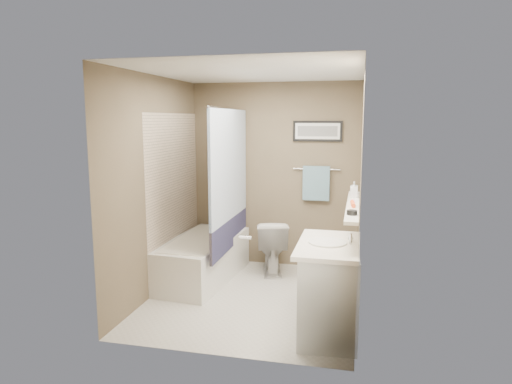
% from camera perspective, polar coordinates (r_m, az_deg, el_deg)
% --- Properties ---
extents(ground, '(2.50, 2.50, 0.00)m').
position_cam_1_polar(ground, '(5.10, -0.39, -13.12)').
color(ground, beige).
rests_on(ground, ground).
extents(ceiling, '(2.20, 2.50, 0.04)m').
position_cam_1_polar(ceiling, '(4.75, -0.42, 14.54)').
color(ceiling, white).
rests_on(ceiling, wall_back).
extents(wall_back, '(2.20, 0.04, 2.40)m').
position_cam_1_polar(wall_back, '(5.97, 2.31, 2.07)').
color(wall_back, brown).
rests_on(wall_back, ground).
extents(wall_front, '(2.20, 0.04, 2.40)m').
position_cam_1_polar(wall_front, '(3.61, -4.90, -2.59)').
color(wall_front, brown).
rests_on(wall_front, ground).
extents(wall_left, '(0.04, 2.50, 2.40)m').
position_cam_1_polar(wall_left, '(5.13, -12.21, 0.72)').
color(wall_left, brown).
rests_on(wall_left, ground).
extents(wall_right, '(0.04, 2.50, 2.40)m').
position_cam_1_polar(wall_right, '(4.66, 12.65, -0.15)').
color(wall_right, brown).
rests_on(wall_right, ground).
extents(tile_surround, '(0.02, 1.55, 2.00)m').
position_cam_1_polar(tile_surround, '(5.62, -10.11, -0.57)').
color(tile_surround, beige).
rests_on(tile_surround, wall_left).
extents(curtain_rod, '(0.02, 1.55, 0.02)m').
position_cam_1_polar(curtain_rod, '(5.31, -3.42, 10.38)').
color(curtain_rod, silver).
rests_on(curtain_rod, wall_left).
extents(curtain_upper, '(0.03, 1.45, 1.28)m').
position_cam_1_polar(curtain_upper, '(5.34, -3.36, 3.38)').
color(curtain_upper, silver).
rests_on(curtain_upper, curtain_rod).
extents(curtain_lower, '(0.03, 1.45, 0.36)m').
position_cam_1_polar(curtain_lower, '(5.48, -3.28, -5.18)').
color(curtain_lower, '#2A294D').
rests_on(curtain_lower, curtain_rod).
extents(mirror, '(0.02, 1.60, 1.00)m').
position_cam_1_polar(mirror, '(4.46, 12.95, 4.88)').
color(mirror, silver).
rests_on(mirror, wall_right).
extents(shelf, '(0.12, 1.60, 0.03)m').
position_cam_1_polar(shelf, '(4.52, 12.02, -1.67)').
color(shelf, silver).
rests_on(shelf, wall_right).
extents(towel_bar, '(0.60, 0.02, 0.02)m').
position_cam_1_polar(towel_bar, '(5.87, 7.58, 2.86)').
color(towel_bar, silver).
rests_on(towel_bar, wall_back).
extents(towel, '(0.34, 0.05, 0.44)m').
position_cam_1_polar(towel, '(5.87, 7.53, 1.09)').
color(towel, '#8DBECD').
rests_on(towel, towel_bar).
extents(art_frame, '(0.62, 0.02, 0.26)m').
position_cam_1_polar(art_frame, '(5.86, 7.70, 7.55)').
color(art_frame, black).
rests_on(art_frame, wall_back).
extents(art_mat, '(0.56, 0.00, 0.20)m').
position_cam_1_polar(art_mat, '(5.84, 7.69, 7.55)').
color(art_mat, white).
rests_on(art_mat, art_frame).
extents(art_image, '(0.50, 0.00, 0.13)m').
position_cam_1_polar(art_image, '(5.84, 7.68, 7.55)').
color(art_image, '#595959').
rests_on(art_image, art_mat).
extents(door, '(0.80, 0.02, 2.00)m').
position_cam_1_polar(door, '(3.52, 3.69, -6.23)').
color(door, silver).
rests_on(door, wall_front).
extents(door_handle, '(0.10, 0.02, 0.02)m').
position_cam_1_polar(door_handle, '(3.64, -1.34, -5.72)').
color(door_handle, silver).
rests_on(door_handle, door).
extents(bathtub, '(0.84, 1.56, 0.50)m').
position_cam_1_polar(bathtub, '(5.63, -6.84, -8.33)').
color(bathtub, white).
rests_on(bathtub, ground).
extents(tub_rim, '(0.56, 1.36, 0.02)m').
position_cam_1_polar(tub_rim, '(5.56, -6.89, -5.87)').
color(tub_rim, silver).
rests_on(tub_rim, bathtub).
extents(toilet, '(0.53, 0.74, 0.68)m').
position_cam_1_polar(toilet, '(5.82, 1.98, -6.75)').
color(toilet, silver).
rests_on(toilet, ground).
extents(vanity, '(0.55, 0.93, 0.80)m').
position_cam_1_polar(vanity, '(4.26, 9.05, -12.04)').
color(vanity, silver).
rests_on(vanity, ground).
extents(countertop, '(0.54, 0.96, 0.04)m').
position_cam_1_polar(countertop, '(4.13, 9.05, -6.60)').
color(countertop, white).
rests_on(countertop, vanity).
extents(sink_basin, '(0.34, 0.34, 0.01)m').
position_cam_1_polar(sink_basin, '(4.13, 8.92, -6.22)').
color(sink_basin, white).
rests_on(sink_basin, countertop).
extents(faucet_spout, '(0.02, 0.02, 0.10)m').
position_cam_1_polar(faucet_spout, '(4.11, 11.74, -5.76)').
color(faucet_spout, silver).
rests_on(faucet_spout, countertop).
extents(faucet_knob, '(0.05, 0.05, 0.05)m').
position_cam_1_polar(faucet_knob, '(4.21, 11.76, -5.68)').
color(faucet_knob, white).
rests_on(faucet_knob, countertop).
extents(candle_bowl_near, '(0.09, 0.09, 0.04)m').
position_cam_1_polar(candle_bowl_near, '(4.01, 11.91, -2.53)').
color(candle_bowl_near, black).
rests_on(candle_bowl_near, shelf).
extents(hair_brush_front, '(0.06, 0.22, 0.04)m').
position_cam_1_polar(hair_brush_front, '(4.41, 12.01, -1.45)').
color(hair_brush_front, '#EC5021').
rests_on(hair_brush_front, shelf).
extents(pink_comb, '(0.05, 0.16, 0.01)m').
position_cam_1_polar(pink_comb, '(4.67, 12.06, -1.10)').
color(pink_comb, pink).
rests_on(pink_comb, shelf).
extents(glass_jar, '(0.08, 0.08, 0.10)m').
position_cam_1_polar(glass_jar, '(5.10, 12.16, 0.27)').
color(glass_jar, silver).
rests_on(glass_jar, shelf).
extents(soap_bottle, '(0.08, 0.08, 0.17)m').
position_cam_1_polar(soap_bottle, '(4.89, 12.14, 0.29)').
color(soap_bottle, '#999999').
rests_on(soap_bottle, shelf).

